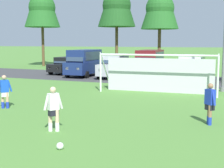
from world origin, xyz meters
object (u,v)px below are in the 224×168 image
at_px(parked_car_slot_left, 84,62).
at_px(parked_car_slot_center_right, 192,68).
at_px(player_striker_near, 210,104).
at_px(player_midfield_center, 53,109).
at_px(soccer_ball, 60,146).
at_px(parked_car_slot_center_left, 115,66).
at_px(player_defender_far, 5,92).
at_px(parked_car_slot_center, 150,63).
at_px(soccer_goal, 158,73).
at_px(parked_car_slot_far_left, 66,65).

bearing_deg(parked_car_slot_left, parked_car_slot_center_right, 0.79).
relative_size(player_striker_near, player_midfield_center, 1.00).
distance_m(soccer_ball, parked_car_slot_center_right, 19.29).
bearing_deg(player_striker_near, parked_car_slot_center_left, 125.13).
relative_size(player_striker_near, parked_car_slot_center_left, 0.35).
height_order(soccer_ball, player_midfield_center, player_midfield_center).
bearing_deg(player_defender_far, parked_car_slot_center_right, 66.48).
relative_size(parked_car_slot_left, parked_car_slot_center, 0.99).
xyz_separation_m(soccer_ball, soccer_goal, (-0.19, 11.99, 1.18)).
distance_m(player_defender_far, parked_car_slot_center, 16.56).
xyz_separation_m(soccer_goal, parked_car_slot_far_left, (-12.04, 8.50, -0.42)).
distance_m(parked_car_slot_center_left, parked_car_slot_center, 3.27).
bearing_deg(player_midfield_center, parked_car_slot_center_right, 83.36).
bearing_deg(soccer_ball, parked_car_slot_far_left, 120.83).
relative_size(soccer_goal, parked_car_slot_far_left, 1.77).
bearing_deg(parked_car_slot_center_left, parked_car_slot_far_left, 166.37).
distance_m(soccer_ball, soccer_goal, 12.05).
bearing_deg(parked_car_slot_center_right, player_striker_near, -78.03).
bearing_deg(soccer_ball, parked_car_slot_center_left, 107.90).
bearing_deg(parked_car_slot_left, player_midfield_center, -65.35).
relative_size(parked_car_slot_far_left, parked_car_slot_center_left, 0.90).
distance_m(player_midfield_center, parked_car_slot_center_left, 18.04).
height_order(soccer_ball, soccer_goal, soccer_goal).
xyz_separation_m(soccer_goal, parked_car_slot_center_left, (-5.95, 7.02, -0.18)).
height_order(soccer_goal, parked_car_slot_center_right, soccer_goal).
bearing_deg(player_midfield_center, player_defender_far, 150.33).
bearing_deg(soccer_goal, parked_car_slot_left, 142.06).
distance_m(soccer_ball, parked_car_slot_center, 20.85).
relative_size(player_midfield_center, parked_car_slot_center_left, 0.35).
distance_m(player_midfield_center, parked_car_slot_far_left, 21.79).
height_order(soccer_goal, player_defender_far, soccer_goal).
bearing_deg(soccer_ball, player_striker_near, 52.18).
bearing_deg(parked_car_slot_left, parked_car_slot_center, 13.48).
bearing_deg(soccer_goal, player_defender_far, -125.74).
distance_m(player_striker_near, parked_car_slot_far_left, 22.37).
distance_m(player_striker_near, player_defender_far, 9.62).
bearing_deg(soccer_ball, player_midfield_center, 128.35).
bearing_deg(parked_car_slot_far_left, player_defender_far, -68.44).
height_order(player_defender_far, parked_car_slot_center_right, parked_car_slot_center_right).
relative_size(player_midfield_center, parked_car_slot_far_left, 0.39).
xyz_separation_m(player_striker_near, parked_car_slot_left, (-13.11, 14.22, 0.52)).
relative_size(soccer_ball, parked_car_slot_center_right, 0.05).
relative_size(player_defender_far, parked_car_slot_center_right, 0.35).
xyz_separation_m(soccer_goal, player_defender_far, (-5.61, -7.79, -0.47)).
relative_size(soccer_goal, parked_car_slot_center_left, 1.60).
bearing_deg(player_striker_near, player_midfield_center, -147.45).
bearing_deg(parked_car_slot_far_left, parked_car_slot_center, 0.42).
bearing_deg(player_defender_far, parked_car_slot_center, 81.22).
relative_size(parked_car_slot_far_left, parked_car_slot_left, 0.87).
bearing_deg(parked_car_slot_center, parked_car_slot_center_left, -151.77).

